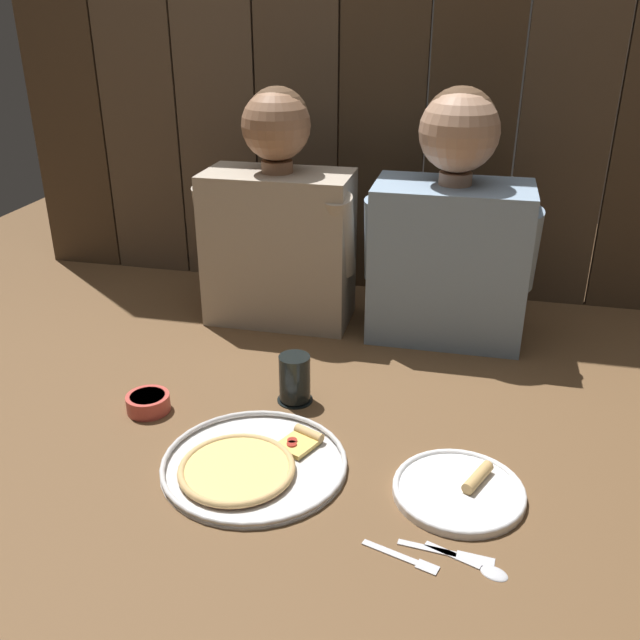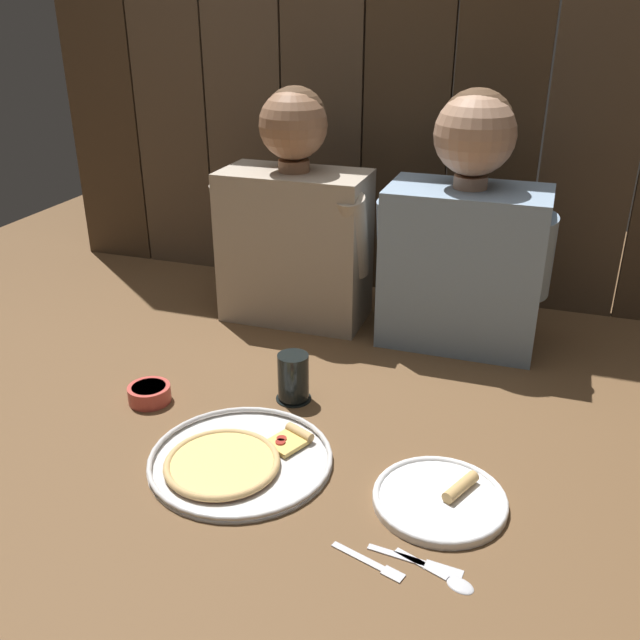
{
  "view_description": "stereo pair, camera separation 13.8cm",
  "coord_description": "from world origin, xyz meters",
  "px_view_note": "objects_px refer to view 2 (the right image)",
  "views": [
    {
      "loc": [
        0.28,
        -1.22,
        0.81
      ],
      "look_at": [
        -0.03,
        0.1,
        0.18
      ],
      "focal_mm": 39.1,
      "sensor_mm": 36.0,
      "label": 1
    },
    {
      "loc": [
        0.41,
        -1.18,
        0.81
      ],
      "look_at": [
        -0.03,
        0.1,
        0.18
      ],
      "focal_mm": 39.1,
      "sensor_mm": 36.0,
      "label": 2
    }
  ],
  "objects_px": {
    "pizza_tray": "(235,460)",
    "diner_left": "(295,220)",
    "drinking_glass": "(293,378)",
    "diner_right": "(466,234)",
    "dipping_bowl": "(149,393)",
    "dinner_plate": "(440,499)"
  },
  "relations": [
    {
      "from": "pizza_tray",
      "to": "diner_left",
      "type": "bearing_deg",
      "value": 100.94
    },
    {
      "from": "drinking_glass",
      "to": "diner_right",
      "type": "height_order",
      "value": "diner_right"
    },
    {
      "from": "dipping_bowl",
      "to": "diner_left",
      "type": "distance_m",
      "value": 0.6
    },
    {
      "from": "dipping_bowl",
      "to": "diner_right",
      "type": "distance_m",
      "value": 0.84
    },
    {
      "from": "diner_left",
      "to": "diner_right",
      "type": "relative_size",
      "value": 0.98
    },
    {
      "from": "dinner_plate",
      "to": "diner_right",
      "type": "height_order",
      "value": "diner_right"
    },
    {
      "from": "pizza_tray",
      "to": "diner_right",
      "type": "distance_m",
      "value": 0.8
    },
    {
      "from": "dipping_bowl",
      "to": "dinner_plate",
      "type": "bearing_deg",
      "value": -11.39
    },
    {
      "from": "dinner_plate",
      "to": "drinking_glass",
      "type": "distance_m",
      "value": 0.44
    },
    {
      "from": "dinner_plate",
      "to": "drinking_glass",
      "type": "xyz_separation_m",
      "value": [
        -0.37,
        0.24,
        0.04
      ]
    },
    {
      "from": "drinking_glass",
      "to": "dipping_bowl",
      "type": "distance_m",
      "value": 0.32
    },
    {
      "from": "drinking_glass",
      "to": "dipping_bowl",
      "type": "relative_size",
      "value": 1.18
    },
    {
      "from": "dinner_plate",
      "to": "dipping_bowl",
      "type": "relative_size",
      "value": 2.55
    },
    {
      "from": "dinner_plate",
      "to": "diner_left",
      "type": "bearing_deg",
      "value": 128.13
    },
    {
      "from": "diner_right",
      "to": "diner_left",
      "type": "bearing_deg",
      "value": -179.91
    },
    {
      "from": "pizza_tray",
      "to": "diner_right",
      "type": "relative_size",
      "value": 0.56
    },
    {
      "from": "dinner_plate",
      "to": "diner_right",
      "type": "bearing_deg",
      "value": 96.31
    },
    {
      "from": "drinking_glass",
      "to": "diner_right",
      "type": "distance_m",
      "value": 0.56
    },
    {
      "from": "dinner_plate",
      "to": "dipping_bowl",
      "type": "distance_m",
      "value": 0.68
    },
    {
      "from": "pizza_tray",
      "to": "drinking_glass",
      "type": "xyz_separation_m",
      "value": [
        0.02,
        0.26,
        0.04
      ]
    },
    {
      "from": "dinner_plate",
      "to": "diner_right",
      "type": "xyz_separation_m",
      "value": [
        -0.07,
        0.66,
        0.27
      ]
    },
    {
      "from": "dinner_plate",
      "to": "drinking_glass",
      "type": "relative_size",
      "value": 2.16
    }
  ]
}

